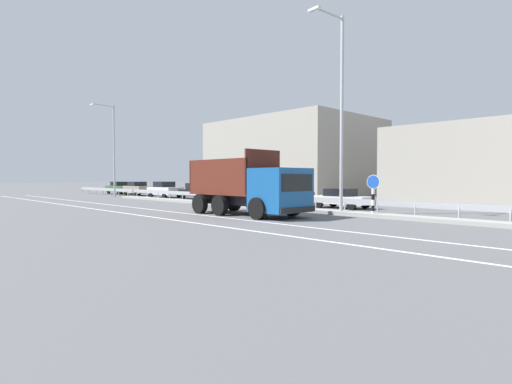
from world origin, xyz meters
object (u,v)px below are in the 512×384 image
street_lamp_0 (112,146)px  parked_car_3 (198,191)px  parked_car_0 (120,188)px  parked_car_6 (341,198)px  parked_car_2 (165,190)px  median_road_sign (373,195)px  parked_car_4 (238,193)px  street_lamp_1 (340,106)px  parked_car_5 (283,194)px  parked_car_1 (138,189)px  dump_truck (258,192)px

street_lamp_0 → parked_car_3: (9.58, 3.77, -4.47)m
parked_car_0 → parked_car_6: size_ratio=1.12×
parked_car_0 → parked_car_2: size_ratio=1.11×
median_road_sign → parked_car_4: bearing=165.5°
street_lamp_1 → parked_car_2: bearing=171.9°
parked_car_3 → median_road_sign: bearing=84.5°
parked_car_5 → parked_car_6: size_ratio=1.07×
street_lamp_0 → parked_car_4: bearing=15.0°
parked_car_1 → parked_car_3: bearing=95.1°
parked_car_6 → street_lamp_0: bearing=-81.8°
parked_car_5 → parked_car_6: parked_car_5 is taller
street_lamp_1 → parked_car_1: size_ratio=2.47×
parked_car_1 → parked_car_4: bearing=94.9°
parked_car_2 → parked_car_5: parked_car_2 is taller
street_lamp_0 → parked_car_0: street_lamp_0 is taller
street_lamp_0 → parked_car_0: 8.72m
parked_car_4 → parked_car_6: size_ratio=1.27×
parked_car_3 → parked_car_2: bearing=-79.4°
parked_car_1 → parked_car_6: parked_car_1 is taller
street_lamp_0 → parked_car_2: street_lamp_0 is taller
parked_car_1 → parked_car_2: bearing=92.1°
dump_truck → median_road_sign: 5.77m
parked_car_4 → parked_car_6: bearing=-86.8°
parked_car_2 → parked_car_3: size_ratio=0.88×
street_lamp_0 → parked_car_1: street_lamp_0 is taller
parked_car_1 → parked_car_2: parked_car_2 is taller
median_road_sign → street_lamp_0: 29.56m
dump_truck → median_road_sign: dump_truck is taller
median_road_sign → parked_car_4: median_road_sign is taller
median_road_sign → parked_car_4: 14.95m
street_lamp_1 → parked_car_5: bearing=153.0°
parked_car_3 → parked_car_4: parked_car_3 is taller
street_lamp_0 → parked_car_6: size_ratio=2.39×
parked_car_0 → parked_car_4: (21.27, 0.16, -0.01)m
street_lamp_1 → parked_car_3: bearing=168.1°
parked_car_0 → parked_car_3: parked_car_0 is taller
parked_car_3 → parked_car_4: (5.23, 0.20, 0.01)m
median_road_sign → street_lamp_0: (-29.28, -0.23, 4.10)m
dump_truck → parked_car_6: size_ratio=1.81×
parked_car_5 → parked_car_6: (4.88, 0.15, -0.12)m
street_lamp_0 → parked_car_2: bearing=35.1°
street_lamp_1 → parked_car_3: 18.91m
median_road_sign → parked_car_3: size_ratio=0.47×
street_lamp_0 → parked_car_6: street_lamp_0 is taller
parked_car_2 → parked_car_3: bearing=94.4°
parked_car_2 → parked_car_4: 10.21m
median_road_sign → parked_car_1: median_road_sign is taller
street_lamp_0 → street_lamp_1: bearing=0.0°
parked_car_2 → parked_car_5: (15.46, 0.50, -0.01)m
dump_truck → parked_car_2: bearing=-108.9°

